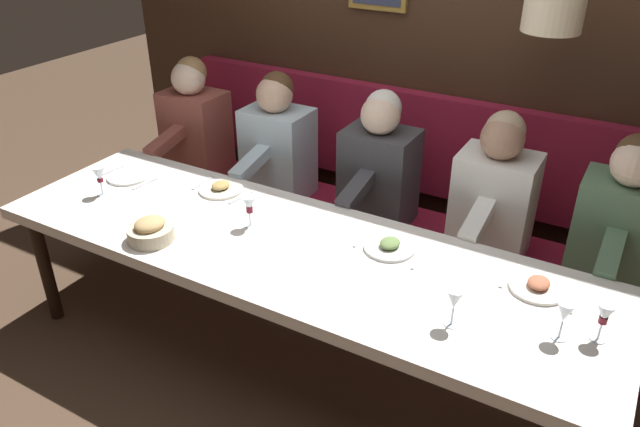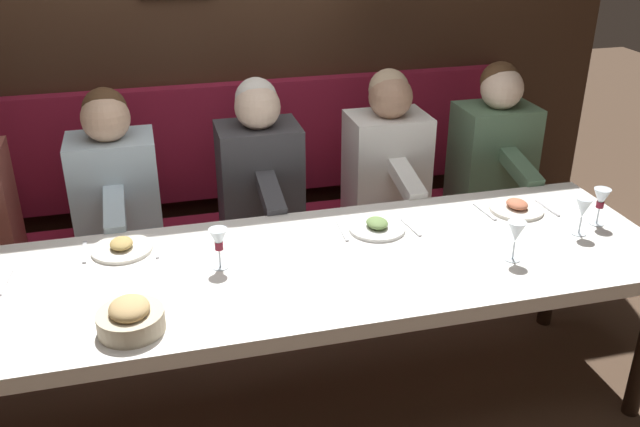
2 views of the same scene
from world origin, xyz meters
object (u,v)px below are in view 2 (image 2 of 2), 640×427
at_px(wine_glass_2, 219,241).
at_px(bread_bowl, 131,318).
at_px(dining_table, 292,278).
at_px(wine_glass_3, 583,209).
at_px(diner_middle, 259,164).
at_px(wine_glass_1, 516,233).
at_px(diner_far, 114,178).
at_px(wine_glass_0, 601,200).
at_px(diner_near, 387,152).
at_px(diner_nearest, 495,142).

xyz_separation_m(wine_glass_2, bread_bowl, (-0.34, 0.33, -0.07)).
distance_m(dining_table, wine_glass_3, 1.23).
height_order(diner_middle, wine_glass_1, diner_middle).
xyz_separation_m(wine_glass_1, wine_glass_2, (0.23, 1.11, -0.00)).
bearing_deg(wine_glass_2, diner_middle, -19.84).
bearing_deg(diner_middle, diner_far, 90.00).
bearing_deg(dining_table, wine_glass_2, 79.94).
height_order(diner_middle, bread_bowl, diner_middle).
bearing_deg(wine_glass_2, wine_glass_0, -91.23).
relative_size(dining_table, wine_glass_3, 18.38).
bearing_deg(wine_glass_2, diner_near, -49.19).
xyz_separation_m(diner_nearest, wine_glass_2, (-0.83, 1.57, 0.04)).
height_order(diner_far, wine_glass_1, diner_far).
xyz_separation_m(dining_table, wine_glass_1, (-0.18, -0.84, 0.17)).
relative_size(wine_glass_0, wine_glass_3, 1.00).
distance_m(diner_nearest, wine_glass_3, 0.94).
height_order(diner_nearest, wine_glass_1, diner_nearest).
distance_m(diner_near, diner_far, 1.36).
distance_m(diner_far, wine_glass_2, 0.92).
height_order(dining_table, diner_middle, diner_middle).
bearing_deg(wine_glass_3, diner_middle, 51.75).
relative_size(diner_nearest, wine_glass_1, 4.82).
bearing_deg(diner_far, bread_bowl, -177.15).
bearing_deg(diner_far, wine_glass_2, -154.92).
xyz_separation_m(wine_glass_1, wine_glass_3, (0.13, -0.38, 0.00)).
bearing_deg(dining_table, diner_near, -38.46).
distance_m(diner_near, wine_glass_1, 1.07).
relative_size(wine_glass_2, bread_bowl, 0.75).
distance_m(diner_nearest, wine_glass_0, 0.87).
bearing_deg(diner_far, wine_glass_1, -125.26).
height_order(dining_table, wine_glass_0, wine_glass_0).
height_order(dining_table, wine_glass_3, wine_glass_3).
bearing_deg(wine_glass_2, diner_nearest, -62.05).
bearing_deg(wine_glass_3, wine_glass_2, 86.24).
relative_size(wine_glass_3, bread_bowl, 0.75).
height_order(wine_glass_2, wine_glass_3, same).
relative_size(diner_middle, diner_far, 1.00).
bearing_deg(wine_glass_0, diner_far, 66.53).
bearing_deg(wine_glass_3, wine_glass_0, -63.81).
bearing_deg(diner_middle, bread_bowl, 151.59).
bearing_deg(diner_far, wine_glass_3, -116.44).
height_order(diner_far, bread_bowl, diner_far).
distance_m(diner_middle, bread_bowl, 1.33).
xyz_separation_m(diner_middle, bread_bowl, (-1.17, 0.63, -0.03)).
distance_m(wine_glass_0, wine_glass_1, 0.54).
relative_size(diner_near, wine_glass_1, 4.82).
bearing_deg(diner_middle, wine_glass_1, -142.70).
bearing_deg(wine_glass_3, diner_far, 63.56).
xyz_separation_m(diner_nearest, wine_glass_1, (-1.06, 0.46, 0.04)).
xyz_separation_m(diner_near, wine_glass_0, (-0.87, -0.65, 0.04)).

